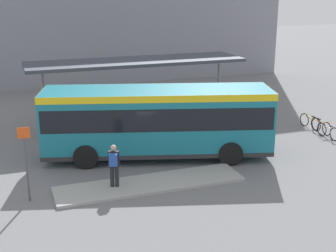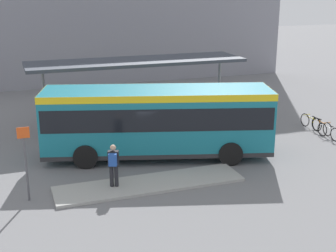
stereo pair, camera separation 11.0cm
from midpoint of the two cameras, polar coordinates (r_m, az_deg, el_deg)
ground_plane at (r=21.54m, az=-1.41°, el=-3.76°), size 120.00×120.00×0.00m
curb_island at (r=18.55m, az=-2.33°, el=-7.07°), size 7.46×1.80×0.12m
city_bus at (r=20.96m, az=-1.42°, el=0.97°), size 10.43×5.30×3.16m
pedestrian_waiting at (r=17.90m, az=-6.79°, el=-4.52°), size 0.48×0.52×1.69m
bicycle_white at (r=25.35m, az=18.82°, el=-0.63°), size 0.48×1.64×0.71m
bicycle_orange at (r=26.14m, az=18.03°, el=-0.01°), size 0.48×1.72×0.74m
bicycle_yellow at (r=26.80m, az=16.84°, el=0.50°), size 0.48×1.72×0.74m
station_shelter at (r=26.08m, az=-4.04°, el=7.74°), size 11.97×3.14×3.61m
potted_planter_near_shelter at (r=23.95m, az=-4.20°, el=0.10°), size 0.95×0.95×1.35m
platform_sign at (r=17.47m, az=-17.08°, el=-4.07°), size 0.44×0.08×2.80m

